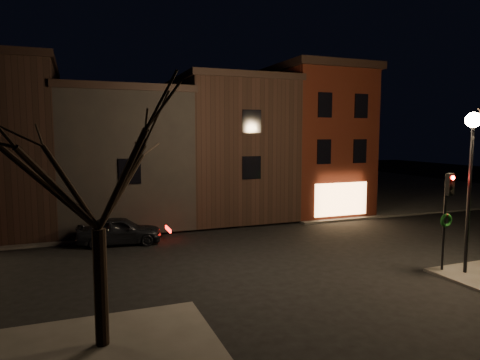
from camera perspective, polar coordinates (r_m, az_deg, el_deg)
name	(u,v)px	position (r m, az deg, el deg)	size (l,w,h in m)	color
ground	(266,252)	(21.18, 3.47, -9.62)	(120.00, 120.00, 0.00)	black
sidewalk_far_right	(357,187)	(48.26, 15.32, -0.89)	(30.00, 30.00, 0.12)	#2D2B28
corner_building	(311,139)	(32.51, 9.47, 5.42)	(6.50, 8.50, 10.50)	#4A170D
row_building_a	(225,147)	(30.72, -2.07, 4.41)	(7.30, 10.30, 9.40)	black
row_building_b	(120,156)	(29.20, -15.67, 3.12)	(7.80, 10.30, 8.40)	black
street_lamp_near	(472,148)	(19.32, 28.52, 3.73)	(0.60, 0.60, 6.48)	black
traffic_signal	(447,206)	(19.41, 25.90, -3.18)	(0.58, 0.38, 4.05)	black
bare_tree_left	(96,146)	(11.55, -18.68, 4.33)	(5.60, 5.60, 7.50)	black
parked_car_a	(119,230)	(23.36, -15.78, -6.50)	(1.73, 4.30, 1.46)	black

